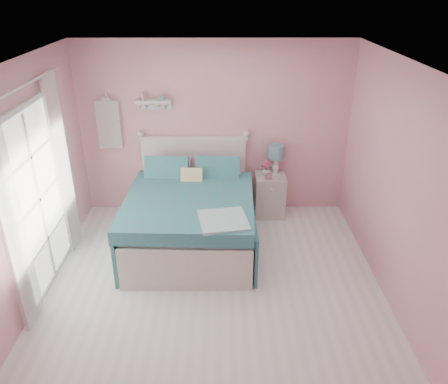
{
  "coord_description": "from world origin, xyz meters",
  "views": [
    {
      "loc": [
        0.1,
        -3.99,
        3.32
      ],
      "look_at": [
        0.13,
        1.2,
        0.78
      ],
      "focal_mm": 35.0,
      "sensor_mm": 36.0,
      "label": 1
    }
  ],
  "objects_px": {
    "vase": "(266,171)",
    "teacup": "(268,176)",
    "nightstand": "(270,195)",
    "bed": "(191,216)",
    "table_lamp": "(276,154)"
  },
  "relations": [
    {
      "from": "nightstand",
      "to": "table_lamp",
      "type": "distance_m",
      "value": 0.66
    },
    {
      "from": "bed",
      "to": "nightstand",
      "type": "bearing_deg",
      "value": 37.01
    },
    {
      "from": "vase",
      "to": "teacup",
      "type": "relative_size",
      "value": 1.35
    },
    {
      "from": "table_lamp",
      "to": "teacup",
      "type": "distance_m",
      "value": 0.36
    },
    {
      "from": "bed",
      "to": "nightstand",
      "type": "distance_m",
      "value": 1.42
    },
    {
      "from": "bed",
      "to": "vase",
      "type": "relative_size",
      "value": 15.63
    },
    {
      "from": "nightstand",
      "to": "vase",
      "type": "relative_size",
      "value": 4.83
    },
    {
      "from": "bed",
      "to": "teacup",
      "type": "xyz_separation_m",
      "value": [
        1.12,
        0.7,
        0.29
      ]
    },
    {
      "from": "bed",
      "to": "table_lamp",
      "type": "bearing_deg",
      "value": 37.66
    },
    {
      "from": "table_lamp",
      "to": "teacup",
      "type": "bearing_deg",
      "value": -122.9
    },
    {
      "from": "bed",
      "to": "nightstand",
      "type": "xyz_separation_m",
      "value": [
        1.16,
        0.81,
        -0.08
      ]
    },
    {
      "from": "vase",
      "to": "teacup",
      "type": "xyz_separation_m",
      "value": [
        0.03,
        -0.13,
        -0.03
      ]
    },
    {
      "from": "bed",
      "to": "vase",
      "type": "height_order",
      "value": "bed"
    },
    {
      "from": "nightstand",
      "to": "vase",
      "type": "distance_m",
      "value": 0.4
    },
    {
      "from": "bed",
      "to": "teacup",
      "type": "bearing_deg",
      "value": 34.16
    }
  ]
}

